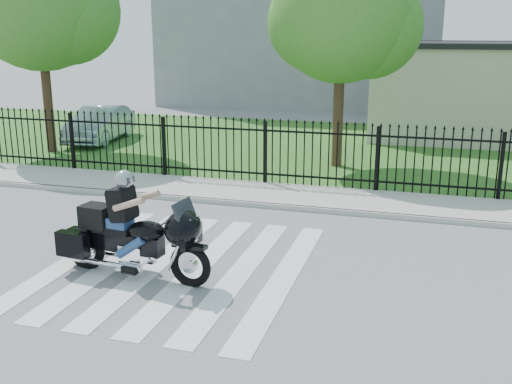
# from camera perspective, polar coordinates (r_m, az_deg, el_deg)

# --- Properties ---
(ground) EXTENTS (120.00, 120.00, 0.00)m
(ground) POSITION_cam_1_polar(r_m,az_deg,el_deg) (11.14, -7.48, -7.00)
(ground) COLOR slate
(ground) RESTS_ON ground
(crosswalk) EXTENTS (5.00, 5.50, 0.01)m
(crosswalk) POSITION_cam_1_polar(r_m,az_deg,el_deg) (11.14, -7.49, -6.97)
(crosswalk) COLOR silver
(crosswalk) RESTS_ON ground
(sidewalk) EXTENTS (40.00, 2.00, 0.12)m
(sidewalk) POSITION_cam_1_polar(r_m,az_deg,el_deg) (15.57, -0.12, -0.11)
(sidewalk) COLOR #ADAAA3
(sidewalk) RESTS_ON ground
(curb) EXTENTS (40.00, 0.12, 0.12)m
(curb) POSITION_cam_1_polar(r_m,az_deg,el_deg) (14.65, -1.22, -1.11)
(curb) COLOR #ADAAA3
(curb) RESTS_ON ground
(grass_strip) EXTENTS (40.00, 12.00, 0.02)m
(grass_strip) POSITION_cam_1_polar(r_m,az_deg,el_deg) (22.21, 5.03, 4.38)
(grass_strip) COLOR #295B1F
(grass_strip) RESTS_ON ground
(iron_fence) EXTENTS (26.00, 0.04, 1.80)m
(iron_fence) POSITION_cam_1_polar(r_m,az_deg,el_deg) (16.31, 0.88, 3.64)
(iron_fence) COLOR black
(iron_fence) RESTS_ON ground
(tree_mid) EXTENTS (4.20, 4.20, 6.78)m
(tree_mid) POSITION_cam_1_polar(r_m,az_deg,el_deg) (18.61, 8.17, 16.59)
(tree_mid) COLOR #382316
(tree_mid) RESTS_ON ground
(building_low) EXTENTS (10.00, 6.00, 3.50)m
(building_low) POSITION_cam_1_polar(r_m,az_deg,el_deg) (25.66, 22.69, 8.67)
(building_low) COLOR #C0B6A0
(building_low) RESTS_ON ground
(building_low_roof) EXTENTS (10.20, 6.20, 0.20)m
(building_low_roof) POSITION_cam_1_polar(r_m,az_deg,el_deg) (25.55, 23.12, 12.78)
(building_low_roof) COLOR black
(building_low_roof) RESTS_ON building_low
(motorcycle_rider) EXTENTS (2.93, 1.11, 1.94)m
(motorcycle_rider) POSITION_cam_1_polar(r_m,az_deg,el_deg) (10.59, -11.90, -3.80)
(motorcycle_rider) COLOR black
(motorcycle_rider) RESTS_ON ground
(parked_car) EXTENTS (1.94, 4.18, 1.33)m
(parked_car) POSITION_cam_1_polar(r_m,az_deg,el_deg) (23.69, -14.65, 6.28)
(parked_car) COLOR #94ABBA
(parked_car) RESTS_ON grass_strip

